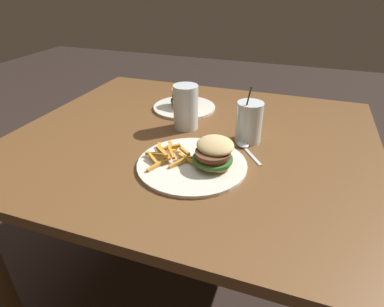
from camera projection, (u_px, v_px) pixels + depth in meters
The scene contains 7 objects.
ground_plane at pixel (192, 276), 1.46m from camera, with size 8.00×8.00×0.00m, color #2D231E.
dining_table at pixel (192, 161), 1.15m from camera, with size 1.21×1.06×0.72m.
meal_plate_near at pixel (200, 160), 0.92m from camera, with size 0.32×0.32×0.09m.
beer_glass at pixel (186, 109), 1.12m from camera, with size 0.09×0.09×0.16m.
juice_glass at pixel (249, 124), 1.04m from camera, with size 0.08×0.08×0.20m.
spoon at pixel (244, 146), 1.02m from camera, with size 0.11×0.13×0.01m.
meal_plate_far at pixel (184, 102), 1.30m from camera, with size 0.25×0.25×0.10m.
Camera 1 is at (0.33, -0.93, 1.21)m, focal length 30.00 mm.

